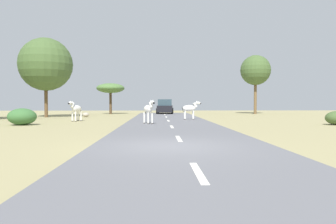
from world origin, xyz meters
The scene contains 12 objects.
ground_plane centered at (0.00, 0.00, 0.00)m, with size 90.00×90.00×0.00m, color #998E60.
road centered at (0.45, 0.00, 0.03)m, with size 6.00×64.00×0.05m, color slate.
lane_markings centered at (0.45, -1.00, 0.05)m, with size 0.16×56.00×0.01m.
zebra_0 centered at (-0.94, 10.63, 0.99)m, with size 0.90×1.57×1.57m.
zebra_1 centered at (2.27, 15.65, 0.95)m, with size 1.60×0.53×1.51m.
zebra_2 centered at (-6.55, 14.34, 0.94)m, with size 0.86×1.58×1.57m.
car_0 centered at (0.56, 29.32, 0.85)m, with size 2.22×4.44×1.74m.
tree_2 centered at (-11.05, 21.00, 5.05)m, with size 5.05×5.05×7.58m.
tree_3 centered at (11.58, 28.82, 5.31)m, with size 3.64×3.64×7.17m.
tree_4 centered at (-6.06, 29.12, 3.11)m, with size 3.36×3.36×3.73m.
bush_0 centered at (-8.96, 10.38, 0.53)m, with size 1.78×1.60×1.07m, color #386633.
rock_1 centered at (-7.44, 21.67, 0.21)m, with size 0.65×0.62×0.43m, color #A89E8C.
Camera 1 is at (-0.37, -10.46, 1.47)m, focal length 34.71 mm.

